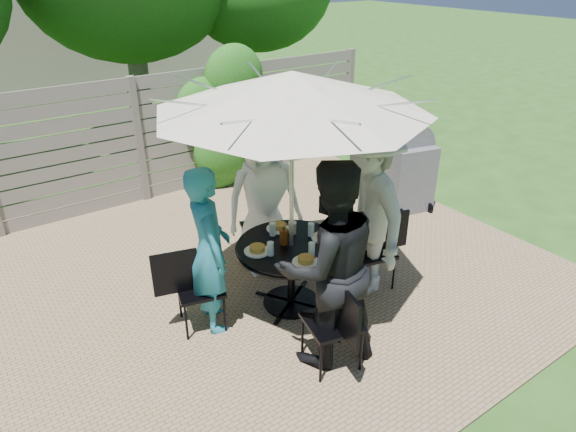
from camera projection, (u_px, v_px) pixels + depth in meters
patio_table at (291, 264)px, 5.22m from camera, size 1.33×1.33×0.73m
umbrella at (292, 92)px, 4.43m from camera, size 3.03×3.03×2.43m
chair_back at (261, 240)px, 6.13m from camera, size 0.54×0.69×0.90m
person_back at (264, 198)px, 5.74m from camera, size 0.97×0.75×1.77m
chair_left at (200, 304)px, 5.01m from camera, size 0.68×0.53×0.89m
person_left at (209, 251)px, 4.80m from camera, size 0.54×0.69×1.68m
chair_front at (332, 339)px, 4.53m from camera, size 0.54×0.71×0.94m
person_front at (328, 267)px, 4.33m from camera, size 1.08×0.93×1.92m
chair_right at (372, 265)px, 5.65m from camera, size 0.66×0.50×0.87m
person_right at (366, 210)px, 5.29m from camera, size 0.99×1.37×1.92m
plate_back at (279, 227)px, 5.41m from camera, size 0.26×0.26×0.06m
plate_left at (257, 250)px, 5.00m from camera, size 0.26×0.26×0.06m
plate_front at (306, 261)px, 4.82m from camera, size 0.26×0.26×0.06m
plate_right at (324, 236)px, 5.23m from camera, size 0.26×0.26×0.06m
glass_back at (273, 229)px, 5.27m from camera, size 0.07×0.07×0.14m
glass_left at (270, 249)px, 4.92m from camera, size 0.07×0.07×0.14m
glass_front at (312, 249)px, 4.91m from camera, size 0.07×0.07×0.14m
glass_right at (311, 230)px, 5.27m from camera, size 0.07×0.07×0.14m
syrup_jug at (284, 237)px, 5.11m from camera, size 0.09×0.09×0.16m
coffee_cup at (292, 228)px, 5.31m from camera, size 0.08×0.08×0.12m
bbq_grill at (409, 172)px, 7.24m from camera, size 0.72×0.61×1.28m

